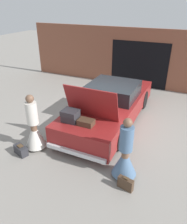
% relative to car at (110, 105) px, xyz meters
% --- Properties ---
extents(ground_plane, '(40.00, 40.00, 0.00)m').
position_rel_car_xyz_m(ground_plane, '(0.00, -0.01, -0.60)').
color(ground_plane, gray).
extents(garage_wall_back, '(12.00, 0.14, 2.80)m').
position_rel_car_xyz_m(garage_wall_back, '(0.00, 3.96, 0.79)').
color(garage_wall_back, brown).
rests_on(garage_wall_back, ground_plane).
extents(car, '(1.93, 5.10, 1.83)m').
position_rel_car_xyz_m(car, '(0.00, 0.00, 0.00)').
color(car, maroon).
rests_on(car, ground_plane).
extents(person_left, '(0.61, 0.61, 1.71)m').
position_rel_car_xyz_m(person_left, '(-1.36, -2.50, 0.01)').
color(person_left, brown).
rests_on(person_left, ground_plane).
extents(person_right, '(0.61, 0.61, 1.64)m').
position_rel_car_xyz_m(person_right, '(1.36, -2.52, -0.02)').
color(person_right, brown).
rests_on(person_right, ground_plane).
extents(suitcase_beside_left_person, '(0.49, 0.34, 0.30)m').
position_rel_car_xyz_m(suitcase_beside_left_person, '(-1.56, -2.94, -0.46)').
color(suitcase_beside_left_person, '#2D2D33').
rests_on(suitcase_beside_left_person, ground_plane).
extents(suitcase_beside_right_person, '(0.39, 0.19, 0.34)m').
position_rel_car_xyz_m(suitcase_beside_right_person, '(1.53, -2.92, -0.44)').
color(suitcase_beside_right_person, '#473323').
rests_on(suitcase_beside_right_person, ground_plane).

